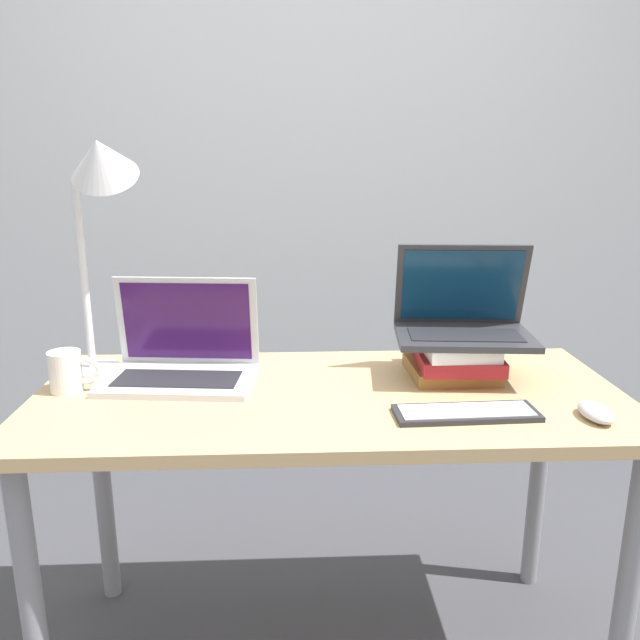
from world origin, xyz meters
The scene contains 9 objects.
wall_back centered at (0.00, 1.67, 1.35)m, with size 8.00×0.05×2.70m.
desk centered at (0.00, 0.32, 0.66)m, with size 1.42×0.64×0.75m.
laptop_left centered at (-0.37, 0.43, 0.80)m, with size 0.39×0.28×0.25m.
book_stack centered at (0.33, 0.42, 0.80)m, with size 0.23×0.26×0.10m.
laptop_on_books centered at (0.35, 0.43, 0.90)m, with size 0.36×0.26×0.24m.
wireless_keyboard centered at (0.29, 0.16, 0.76)m, with size 0.32×0.11×0.01m.
mouse centered at (0.57, 0.13, 0.76)m, with size 0.07×0.11×0.03m.
mug centered at (-0.63, 0.35, 0.80)m, with size 0.12×0.08×0.10m.
desk_lamp centered at (-0.55, 0.46, 1.23)m, with size 0.23×0.20×0.63m.
Camera 1 is at (-0.09, -1.09, 1.30)m, focal length 35.00 mm.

